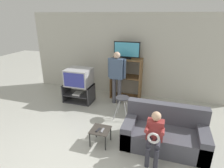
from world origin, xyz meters
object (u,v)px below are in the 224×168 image
Objects in this scene: television_flat at (127,51)px; remote_control_black at (98,130)px; tv_stand at (79,93)px; couch at (164,133)px; person_seated_child at (155,134)px; media_shelf at (126,78)px; folding_stool at (122,101)px; person_standing_adult at (117,73)px; snack_table at (100,131)px; remote_control_white at (102,130)px; television_main at (79,77)px.

television_flat is 5.50× the size of remote_control_black.
television_flat is (1.30, 0.72, 1.26)m from tv_stand.
person_seated_child is (-0.17, -0.48, 0.28)m from couch.
media_shelf is 2.22× the size of folding_stool.
person_seated_child is (1.30, -2.05, -0.39)m from person_standing_adult.
media_shelf is 3.34× the size of snack_table.
remote_control_black is (-0.19, -1.20, -0.12)m from folding_stool.
person_seated_child is at bearing -5.58° from remote_control_white.
folding_stool is 0.37× the size of person_standing_adult.
couch reaches higher than remote_control_white.
folding_stool is at bearing -64.00° from person_standing_adult.
folding_stool is (0.22, -1.26, -1.05)m from television_flat.
person_standing_adult is (-0.16, -0.50, 0.30)m from media_shelf.
remote_control_black is (0.03, -2.47, -0.30)m from media_shelf.
person_standing_adult is at bearing 11.10° from tv_stand.
tv_stand is 0.92× the size of person_seated_child.
person_seated_child reaches higher than snack_table.
person_standing_adult is 2.46m from person_seated_child.
folding_stool is 1.58m from person_seated_child.
snack_table is 0.24× the size of couch.
person_standing_adult is at bearing 122.42° from person_seated_child.
tv_stand is 0.68× the size of media_shelf.
tv_stand is 0.54× the size of couch.
tv_stand is 1.51× the size of folding_stool.
tv_stand is at bearing -151.14° from television_flat.
snack_table is 1.12m from person_seated_child.
person_standing_adult is at bearing 96.46° from snack_table.
snack_table is at bearing 152.91° from remote_control_white.
television_main reaches higher than remote_control_black.
couch is (1.20, 0.39, -0.07)m from remote_control_white.
media_shelf is at bearing 105.13° from remote_control_black.
television_main is 1.24× the size of folding_stool.
television_main reaches higher than folding_stool.
person_standing_adult is at bearing 109.95° from remote_control_black.
folding_stool is 0.98m from person_standing_adult.
person_standing_adult is (-0.28, 1.95, 0.60)m from remote_control_white.
remote_control_black is 0.09m from remote_control_white.
television_main is 2.28m from remote_control_white.
couch is 0.58m from person_seated_child.
person_seated_child is (1.14, -2.54, -0.10)m from media_shelf.
television_flat is at bearing 28.86° from tv_stand.
person_standing_adult is 1.65× the size of person_seated_child.
person_standing_adult is (-0.19, 1.97, 0.60)m from remote_control_black.
television_main is 3.05m from person_seated_child.
tv_stand is 1.54m from media_shelf.
person_standing_adult reaches higher than couch.
television_flat is at bearing 91.45° from snack_table.
remote_control_white is 1.05m from person_seated_child.
person_standing_adult reaches higher than remote_control_white.
person_seated_child is at bearing -109.63° from couch.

